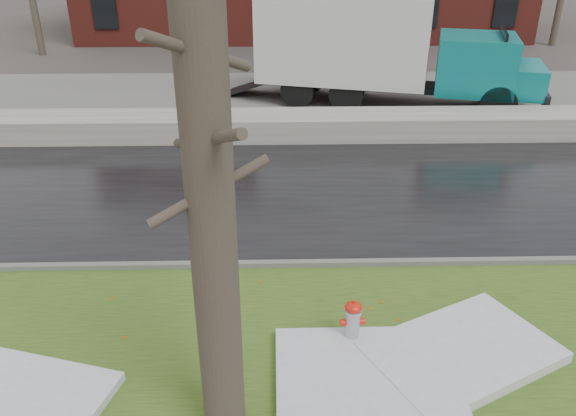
{
  "coord_description": "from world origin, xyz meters",
  "views": [
    {
      "loc": [
        0.22,
        -8.33,
        5.97
      ],
      "look_at": [
        0.45,
        1.62,
        1.0
      ],
      "focal_mm": 35.0,
      "sensor_mm": 36.0,
      "label": 1
    }
  ],
  "objects_px": {
    "tree": "(210,197)",
    "worker": "(200,89)",
    "fire_hydrant": "(353,321)",
    "box_truck": "(378,48)"
  },
  "relations": [
    {
      "from": "fire_hydrant",
      "to": "box_truck",
      "type": "relative_size",
      "value": 0.07
    },
    {
      "from": "fire_hydrant",
      "to": "box_truck",
      "type": "xyz_separation_m",
      "value": [
        2.58,
        13.71,
        1.59
      ]
    },
    {
      "from": "box_truck",
      "to": "fire_hydrant",
      "type": "bearing_deg",
      "value": -85.15
    },
    {
      "from": "box_truck",
      "to": "worker",
      "type": "relative_size",
      "value": 7.48
    },
    {
      "from": "tree",
      "to": "worker",
      "type": "bearing_deg",
      "value": 97.81
    },
    {
      "from": "tree",
      "to": "worker",
      "type": "distance_m",
      "value": 11.94
    },
    {
      "from": "tree",
      "to": "worker",
      "type": "xyz_separation_m",
      "value": [
        -1.6,
        11.68,
        -1.88
      ]
    },
    {
      "from": "fire_hydrant",
      "to": "worker",
      "type": "xyz_separation_m",
      "value": [
        -3.48,
        10.06,
        1.06
      ]
    },
    {
      "from": "fire_hydrant",
      "to": "worker",
      "type": "distance_m",
      "value": 10.69
    },
    {
      "from": "tree",
      "to": "worker",
      "type": "relative_size",
      "value": 4.25
    }
  ]
}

